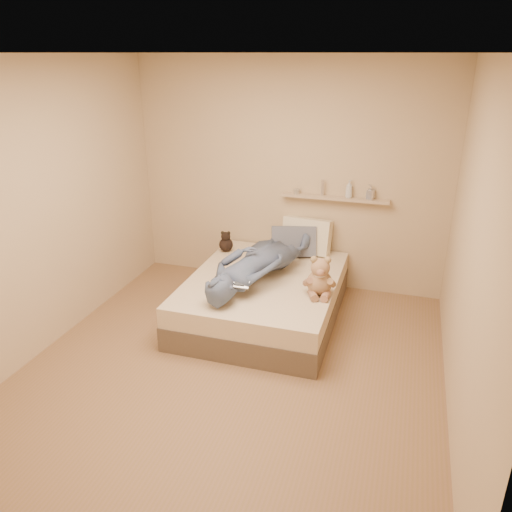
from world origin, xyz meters
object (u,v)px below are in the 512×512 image
(wall_shelf, at_px, (335,198))
(pillow_grey, at_px, (294,241))
(dark_plush, at_px, (226,243))
(bed, at_px, (264,297))
(person, at_px, (257,262))
(teddy_bear, at_px, (320,279))
(game_console, at_px, (240,284))
(pillow_cream, at_px, (307,236))

(wall_shelf, bearing_deg, pillow_grey, -151.57)
(dark_plush, height_order, wall_shelf, wall_shelf)
(bed, relative_size, pillow_grey, 3.80)
(dark_plush, xyz_separation_m, person, (0.57, -0.64, 0.08))
(teddy_bear, relative_size, wall_shelf, 0.34)
(pillow_grey, bearing_deg, wall_shelf, 28.43)
(dark_plush, height_order, pillow_grey, pillow_grey)
(game_console, relative_size, wall_shelf, 0.15)
(teddy_bear, distance_m, pillow_grey, 1.02)
(game_console, height_order, teddy_bear, teddy_bear)
(game_console, bearing_deg, dark_plush, 116.29)
(bed, height_order, person, person)
(teddy_bear, relative_size, pillow_grey, 0.80)
(pillow_cream, height_order, wall_shelf, wall_shelf)
(bed, distance_m, pillow_grey, 0.81)
(game_console, height_order, pillow_grey, pillow_grey)
(pillow_cream, distance_m, person, 0.95)
(bed, bearing_deg, pillow_grey, 78.09)
(person, bearing_deg, game_console, 102.35)
(pillow_cream, bearing_deg, person, -110.03)
(game_console, xyz_separation_m, wall_shelf, (0.63, 1.45, 0.49))
(wall_shelf, bearing_deg, bed, -121.18)
(bed, xyz_separation_m, person, (-0.06, -0.06, 0.42))
(bed, bearing_deg, person, -134.54)
(dark_plush, relative_size, person, 0.16)
(wall_shelf, bearing_deg, dark_plush, -164.28)
(person, bearing_deg, pillow_grey, -90.74)
(dark_plush, xyz_separation_m, pillow_grey, (0.78, 0.11, 0.06))
(bed, xyz_separation_m, pillow_cream, (0.27, 0.83, 0.43))
(bed, xyz_separation_m, game_console, (-0.08, -0.54, 0.39))
(dark_plush, height_order, pillow_cream, pillow_cream)
(wall_shelf, bearing_deg, teddy_bear, -86.79)
(game_console, xyz_separation_m, dark_plush, (-0.55, 1.12, -0.05))
(game_console, relative_size, person, 0.12)
(teddy_bear, bearing_deg, person, 166.61)
(pillow_grey, xyz_separation_m, person, (-0.20, -0.75, 0.02))
(bed, relative_size, game_console, 10.29)
(dark_plush, distance_m, wall_shelf, 1.34)
(dark_plush, bearing_deg, pillow_cream, 15.79)
(teddy_bear, height_order, person, teddy_bear)
(dark_plush, xyz_separation_m, wall_shelf, (1.18, 0.33, 0.54))
(bed, height_order, pillow_cream, pillow_cream)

